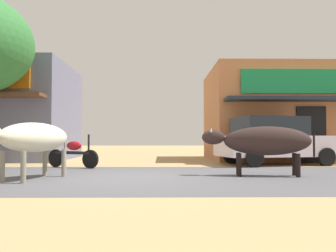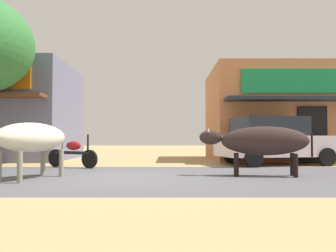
% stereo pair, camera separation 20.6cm
% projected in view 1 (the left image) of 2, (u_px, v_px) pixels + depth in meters
% --- Properties ---
extents(ground, '(80.00, 80.00, 0.00)m').
position_uv_depth(ground, '(130.00, 177.00, 8.72)').
color(ground, tan).
extents(asphalt_road, '(72.00, 6.13, 0.00)m').
position_uv_depth(asphalt_road, '(130.00, 177.00, 8.72)').
color(asphalt_road, '#525157').
rests_on(asphalt_road, ground).
extents(storefront_right_club, '(7.96, 6.10, 3.89)m').
position_uv_depth(storefront_right_club, '(300.00, 115.00, 16.42)').
color(storefront_right_club, '#C3784B').
rests_on(storefront_right_club, ground).
extents(parked_hatchback_car, '(4.25, 2.61, 1.64)m').
position_uv_depth(parked_hatchback_car, '(274.00, 140.00, 12.80)').
color(parked_hatchback_car, silver).
rests_on(parked_hatchback_car, ground).
extents(parked_motorcycle, '(1.76, 0.96, 1.03)m').
position_uv_depth(parked_motorcycle, '(73.00, 153.00, 11.54)').
color(parked_motorcycle, black).
rests_on(parked_motorcycle, ground).
extents(cow_near_brown, '(1.43, 2.69, 1.26)m').
position_uv_depth(cow_near_brown, '(34.00, 138.00, 8.18)').
color(cow_near_brown, beige).
rests_on(cow_near_brown, ground).
extents(cow_far_dark, '(2.67, 0.92, 1.20)m').
position_uv_depth(cow_far_dark, '(264.00, 141.00, 8.98)').
color(cow_far_dark, '#302220').
rests_on(cow_far_dark, ground).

